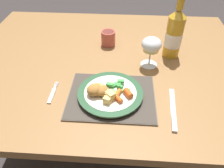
{
  "coord_description": "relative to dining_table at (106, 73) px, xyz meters",
  "views": [
    {
      "loc": [
        0.08,
        -0.84,
        1.32
      ],
      "look_at": [
        0.04,
        -0.22,
        0.78
      ],
      "focal_mm": 35.0,
      "sensor_mm": 36.0,
      "label": 1
    }
  ],
  "objects": [
    {
      "name": "roast_potatoes",
      "position": [
        0.04,
        -0.29,
        0.12
      ],
      "size": [
        0.05,
        0.06,
        0.03
      ],
      "color": "#E5BC66",
      "rests_on": "dinner_plate"
    },
    {
      "name": "breaded_croquettes",
      "position": [
        -0.01,
        -0.26,
        0.13
      ],
      "size": [
        0.09,
        0.09,
        0.04
      ],
      "color": "tan",
      "rests_on": "dinner_plate"
    },
    {
      "name": "ground_plane",
      "position": [
        0.0,
        0.0,
        -0.66
      ],
      "size": [
        6.0,
        6.0,
        0.0
      ],
      "primitive_type": "plane",
      "color": "#383333"
    },
    {
      "name": "green_beans_pile",
      "position": [
        0.06,
        -0.23,
        0.12
      ],
      "size": [
        0.09,
        0.07,
        0.02
      ],
      "color": "green",
      "rests_on": "dinner_plate"
    },
    {
      "name": "table_knife",
      "position": [
        0.27,
        -0.32,
        0.09
      ],
      "size": [
        0.04,
        0.21,
        0.01
      ],
      "color": "silver",
      "rests_on": "dining_table"
    },
    {
      "name": "placemat",
      "position": [
        0.04,
        -0.25,
        0.09
      ],
      "size": [
        0.33,
        0.26,
        0.01
      ],
      "color": "brown",
      "rests_on": "dining_table"
    },
    {
      "name": "drinking_cup",
      "position": [
        -0.0,
        0.13,
        0.12
      ],
      "size": [
        0.07,
        0.07,
        0.07
      ],
      "color": "#B24C42",
      "rests_on": "dining_table"
    },
    {
      "name": "fork",
      "position": [
        -0.19,
        -0.25,
        0.09
      ],
      "size": [
        0.01,
        0.12,
        0.01
      ],
      "color": "silver",
      "rests_on": "dining_table"
    },
    {
      "name": "dining_table",
      "position": [
        0.0,
        0.0,
        0.0
      ],
      "size": [
        1.32,
        1.01,
        0.74
      ],
      "color": "olive",
      "rests_on": "ground"
    },
    {
      "name": "dinner_plate",
      "position": [
        0.04,
        -0.25,
        0.1
      ],
      "size": [
        0.25,
        0.25,
        0.02
      ],
      "color": "white",
      "rests_on": "placemat"
    },
    {
      "name": "bottle",
      "position": [
        0.3,
        0.06,
        0.19
      ],
      "size": [
        0.08,
        0.08,
        0.28
      ],
      "color": "gold",
      "rests_on": "dining_table"
    },
    {
      "name": "glazed_carrots",
      "position": [
        0.08,
        -0.27,
        0.12
      ],
      "size": [
        0.08,
        0.07,
        0.02
      ],
      "color": "orange",
      "rests_on": "dinner_plate"
    },
    {
      "name": "wine_glass",
      "position": [
        0.2,
        -0.03,
        0.18
      ],
      "size": [
        0.09,
        0.09,
        0.14
      ],
      "color": "silver",
      "rests_on": "dining_table"
    }
  ]
}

